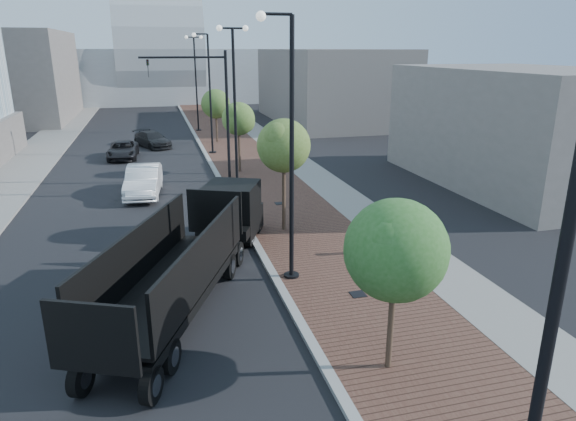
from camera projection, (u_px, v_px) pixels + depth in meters
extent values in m
cube|color=#4C2D23|center=(236.00, 139.00, 47.03)|extent=(7.00, 140.00, 0.12)
cube|color=slate|center=(265.00, 138.00, 47.69)|extent=(2.40, 140.00, 0.13)
cube|color=gray|center=(198.00, 141.00, 46.17)|extent=(0.30, 140.00, 0.14)
cube|color=slate|center=(43.00, 148.00, 42.99)|extent=(4.00, 140.00, 0.12)
cube|color=black|center=(232.00, 209.00, 22.07)|extent=(2.87, 2.91, 2.23)
cube|color=black|center=(241.00, 214.00, 23.71)|extent=(2.06, 1.23, 1.12)
cube|color=black|center=(223.00, 233.00, 20.83)|extent=(2.24, 1.50, 0.43)
cube|color=black|center=(173.00, 293.00, 15.66)|extent=(5.09, 8.05, 0.30)
cube|color=black|center=(172.00, 283.00, 15.55)|extent=(5.17, 8.08, 0.10)
cube|color=black|center=(137.00, 255.00, 15.45)|extent=(3.30, 7.25, 1.72)
cube|color=black|center=(205.00, 260.00, 15.13)|extent=(3.30, 7.25, 1.72)
cube|color=black|center=(92.00, 339.00, 11.02)|extent=(2.00, 0.97, 1.72)
cube|color=black|center=(215.00, 212.00, 19.56)|extent=(2.00, 0.97, 1.72)
cylinder|color=black|center=(209.00, 234.00, 21.94)|extent=(0.62, 0.97, 0.94)
cylinder|color=silver|center=(209.00, 234.00, 21.94)|extent=(0.48, 0.59, 0.51)
cylinder|color=black|center=(249.00, 236.00, 21.67)|extent=(0.62, 0.97, 0.94)
cylinder|color=silver|center=(249.00, 236.00, 21.67)|extent=(0.48, 0.59, 0.51)
cylinder|color=black|center=(219.00, 222.00, 23.45)|extent=(0.62, 0.97, 0.94)
cylinder|color=silver|center=(219.00, 222.00, 23.45)|extent=(0.48, 0.59, 0.51)
cylinder|color=black|center=(257.00, 224.00, 23.18)|extent=(0.62, 0.97, 0.94)
cylinder|color=silver|center=(257.00, 224.00, 23.18)|extent=(0.48, 0.59, 0.51)
cylinder|color=black|center=(81.00, 378.00, 12.35)|extent=(0.62, 0.97, 0.94)
cylinder|color=silver|center=(81.00, 378.00, 12.35)|extent=(0.48, 0.59, 0.51)
cylinder|color=black|center=(151.00, 385.00, 12.08)|extent=(0.62, 0.97, 0.94)
cylinder|color=silver|center=(151.00, 385.00, 12.08)|extent=(0.48, 0.59, 0.51)
cylinder|color=black|center=(106.00, 350.00, 13.48)|extent=(0.62, 0.97, 0.94)
cylinder|color=silver|center=(106.00, 350.00, 13.48)|extent=(0.48, 0.59, 0.51)
cylinder|color=black|center=(170.00, 356.00, 13.21)|extent=(0.62, 0.97, 0.94)
cylinder|color=silver|center=(170.00, 356.00, 13.21)|extent=(0.48, 0.59, 0.51)
cylinder|color=black|center=(183.00, 263.00, 18.93)|extent=(0.62, 0.97, 0.94)
cylinder|color=silver|center=(183.00, 263.00, 18.93)|extent=(0.48, 0.59, 0.51)
cylinder|color=black|center=(230.00, 266.00, 18.66)|extent=(0.62, 0.97, 0.94)
cylinder|color=silver|center=(230.00, 266.00, 18.66)|extent=(0.48, 0.59, 0.51)
cylinder|color=black|center=(193.00, 251.00, 20.06)|extent=(0.62, 0.97, 0.94)
cylinder|color=silver|center=(193.00, 251.00, 20.06)|extent=(0.48, 0.59, 0.51)
cylinder|color=black|center=(238.00, 254.00, 19.79)|extent=(0.62, 0.97, 0.94)
cylinder|color=silver|center=(238.00, 254.00, 19.79)|extent=(0.48, 0.59, 0.51)
imported|color=silver|center=(144.00, 181.00, 29.23)|extent=(2.25, 5.27, 1.69)
imported|color=black|center=(123.00, 150.00, 39.07)|extent=(2.36, 4.71, 1.28)
imported|color=black|center=(152.00, 139.00, 43.52)|extent=(3.56, 4.87, 1.31)
imported|color=black|center=(391.00, 236.00, 20.62)|extent=(0.70, 0.56, 1.68)
cylinder|color=black|center=(548.00, 344.00, 6.27)|extent=(0.16, 0.16, 9.00)
cylinder|color=black|center=(291.00, 276.00, 18.69)|extent=(0.56, 0.56, 0.20)
cylinder|color=black|center=(292.00, 155.00, 17.32)|extent=(0.16, 0.16, 9.00)
cylinder|color=black|center=(277.00, 14.00, 15.82)|extent=(1.00, 0.10, 0.10)
sphere|color=silver|center=(261.00, 16.00, 15.72)|extent=(0.32, 0.32, 0.32)
cylinder|color=black|center=(238.00, 192.00, 29.74)|extent=(0.56, 0.56, 0.20)
cylinder|color=black|center=(235.00, 114.00, 28.36)|extent=(0.16, 0.16, 9.00)
cylinder|color=black|center=(232.00, 28.00, 26.99)|extent=(1.40, 0.10, 0.10)
sphere|color=silver|center=(219.00, 28.00, 26.82)|extent=(0.32, 0.32, 0.32)
sphere|color=silver|center=(245.00, 28.00, 27.17)|extent=(0.32, 0.32, 0.32)
cylinder|color=black|center=(213.00, 153.00, 40.79)|extent=(0.56, 0.56, 0.20)
cylinder|color=black|center=(210.00, 95.00, 39.41)|extent=(0.16, 0.16, 9.00)
cylinder|color=black|center=(201.00, 34.00, 37.92)|extent=(1.00, 0.10, 0.10)
sphere|color=silver|center=(194.00, 35.00, 37.82)|extent=(0.32, 0.32, 0.32)
cylinder|color=black|center=(199.00, 131.00, 51.83)|extent=(0.56, 0.56, 0.20)
cylinder|color=black|center=(196.00, 85.00, 50.46)|extent=(0.16, 0.16, 9.00)
cylinder|color=black|center=(194.00, 37.00, 49.09)|extent=(1.40, 0.10, 0.10)
sphere|color=silver|center=(186.00, 37.00, 48.92)|extent=(0.32, 0.32, 0.32)
sphere|color=silver|center=(201.00, 37.00, 49.26)|extent=(0.32, 0.32, 0.32)
cylinder|color=black|center=(228.00, 118.00, 31.31)|extent=(0.18, 0.18, 8.00)
cylinder|color=black|center=(183.00, 57.00, 29.61)|extent=(5.00, 0.12, 0.12)
imported|color=black|center=(148.00, 68.00, 29.30)|extent=(0.16, 0.20, 1.00)
cylinder|color=#382619|center=(391.00, 316.00, 12.96)|extent=(0.16, 0.16, 3.18)
sphere|color=#285A1F|center=(396.00, 250.00, 12.41)|extent=(2.57, 2.57, 2.57)
sphere|color=#285A1F|center=(404.00, 253.00, 12.85)|extent=(1.80, 1.80, 1.80)
sphere|color=#285A1F|center=(391.00, 244.00, 11.96)|extent=(1.54, 1.54, 1.54)
cylinder|color=#382619|center=(284.00, 193.00, 23.00)|extent=(0.16, 0.16, 3.75)
sphere|color=#476422|center=(284.00, 146.00, 22.35)|extent=(2.38, 2.38, 2.38)
sphere|color=#476422|center=(291.00, 150.00, 22.80)|extent=(1.67, 1.67, 1.67)
sphere|color=#476422|center=(279.00, 139.00, 21.88)|extent=(1.43, 1.43, 1.43)
cylinder|color=#382619|center=(239.00, 148.00, 34.10)|extent=(0.16, 0.16, 3.43)
sphere|color=#426622|center=(238.00, 119.00, 33.50)|extent=(2.19, 2.19, 2.19)
sphere|color=#426622|center=(244.00, 122.00, 33.95)|extent=(1.53, 1.53, 1.53)
sphere|color=#426622|center=(234.00, 114.00, 33.05)|extent=(1.31, 1.31, 1.31)
cylinder|color=#382619|center=(217.00, 125.00, 45.17)|extent=(0.16, 0.16, 3.22)
sphere|color=#3A5C1F|center=(216.00, 104.00, 44.62)|extent=(2.55, 2.55, 2.55)
sphere|color=#3A5C1F|center=(220.00, 106.00, 45.06)|extent=(1.79, 1.79, 1.79)
sphere|color=#3A5C1F|center=(212.00, 101.00, 44.17)|extent=(1.53, 1.53, 1.53)
cube|color=#A4AAAE|center=(160.00, 74.00, 85.91)|extent=(50.00, 28.00, 8.00)
cube|color=#615B57|center=(3.00, 77.00, 58.19)|extent=(14.00, 20.00, 10.00)
cube|color=#68625E|center=(329.00, 86.00, 58.10)|extent=(12.00, 22.00, 8.00)
cube|color=#66605C|center=(523.00, 127.00, 31.12)|extent=(10.00, 16.00, 7.00)
cube|color=black|center=(358.00, 294.00, 17.28)|extent=(0.50, 0.50, 0.02)
cube|color=black|center=(280.00, 203.00, 27.41)|extent=(0.50, 0.50, 0.02)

